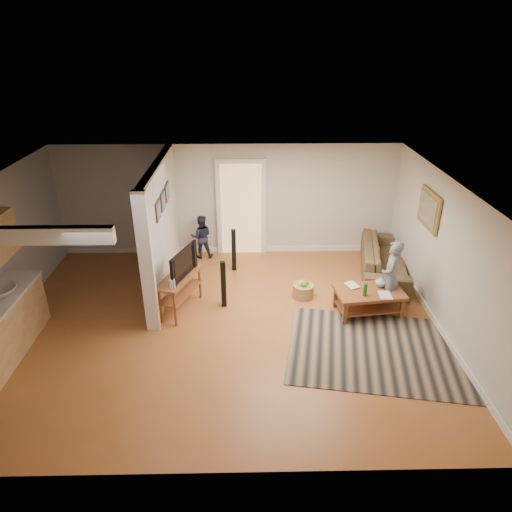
# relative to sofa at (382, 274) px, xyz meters

# --- Properties ---
(ground) EXTENTS (7.50, 7.50, 0.00)m
(ground) POSITION_rel_sofa_xyz_m (-3.30, -1.81, 0.00)
(ground) COLOR brown
(ground) RESTS_ON ground
(room_shell) EXTENTS (7.54, 6.02, 2.52)m
(room_shell) POSITION_rel_sofa_xyz_m (-4.37, -1.38, 1.46)
(room_shell) COLOR silver
(room_shell) RESTS_ON ground
(area_rug) EXTENTS (3.18, 2.55, 0.01)m
(area_rug) POSITION_rel_sofa_xyz_m (-0.77, -2.57, 0.01)
(area_rug) COLOR black
(area_rug) RESTS_ON ground
(sofa) EXTENTS (1.33, 2.41, 0.67)m
(sofa) POSITION_rel_sofa_xyz_m (0.00, 0.00, 0.00)
(sofa) COLOR #4B3E25
(sofa) RESTS_ON ground
(coffee_table) EXTENTS (1.27, 0.84, 0.71)m
(coffee_table) POSITION_rel_sofa_xyz_m (-0.68, -1.47, 0.36)
(coffee_table) COLOR brown
(coffee_table) RESTS_ON ground
(tv_console) EXTENTS (0.80, 1.22, 0.98)m
(tv_console) POSITION_rel_sofa_xyz_m (-4.08, -1.31, 0.65)
(tv_console) COLOR brown
(tv_console) RESTS_ON ground
(speaker_left) EXTENTS (0.11, 0.11, 0.92)m
(speaker_left) POSITION_rel_sofa_xyz_m (-3.32, -1.19, 0.46)
(speaker_left) COLOR black
(speaker_left) RESTS_ON ground
(speaker_right) EXTENTS (0.10, 0.10, 0.94)m
(speaker_right) POSITION_rel_sofa_xyz_m (-3.16, 0.25, 0.47)
(speaker_right) COLOR black
(speaker_right) RESTS_ON ground
(toy_basket) EXTENTS (0.40, 0.40, 0.36)m
(toy_basket) POSITION_rel_sofa_xyz_m (-1.80, -0.90, 0.15)
(toy_basket) COLOR olive
(toy_basket) RESTS_ON ground
(child) EXTENTS (0.48, 0.58, 1.36)m
(child) POSITION_rel_sofa_xyz_m (-0.30, -1.34, 0.00)
(child) COLOR slate
(child) RESTS_ON ground
(toddler) EXTENTS (0.52, 0.42, 1.00)m
(toddler) POSITION_rel_sofa_xyz_m (-3.90, 0.89, 0.00)
(toddler) COLOR #1C213A
(toddler) RESTS_ON ground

